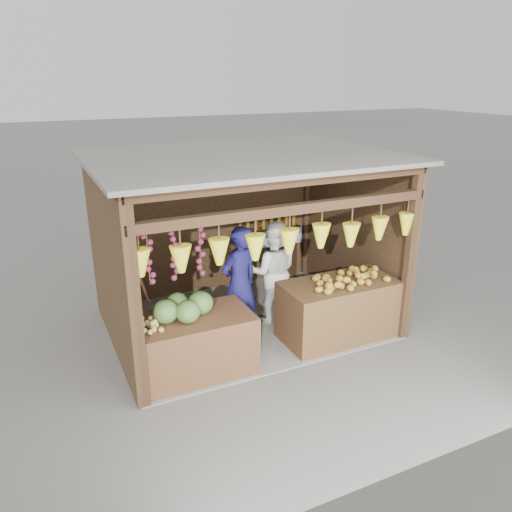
% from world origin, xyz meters
% --- Properties ---
extents(ground, '(80.00, 80.00, 0.00)m').
position_xyz_m(ground, '(0.00, 0.00, 0.00)').
color(ground, '#514F49').
rests_on(ground, ground).
extents(stall_structure, '(4.30, 3.30, 2.66)m').
position_xyz_m(stall_structure, '(-0.03, -0.04, 1.67)').
color(stall_structure, slate).
rests_on(stall_structure, ground).
extents(back_shelf, '(1.25, 0.32, 1.32)m').
position_xyz_m(back_shelf, '(1.05, 1.28, 0.87)').
color(back_shelf, '#382314').
rests_on(back_shelf, ground).
extents(counter_left, '(1.50, 0.85, 0.82)m').
position_xyz_m(counter_left, '(-1.16, -1.02, 0.41)').
color(counter_left, '#462A17').
rests_on(counter_left, ground).
extents(counter_right, '(1.69, 0.85, 0.89)m').
position_xyz_m(counter_right, '(1.07, -1.01, 0.44)').
color(counter_right, '#472B17').
rests_on(counter_right, ground).
extents(stool, '(0.34, 0.34, 0.32)m').
position_xyz_m(stool, '(-1.76, -0.04, 0.16)').
color(stool, black).
rests_on(stool, ground).
extents(man_standing, '(0.73, 0.58, 1.74)m').
position_xyz_m(man_standing, '(-0.24, -0.38, 0.87)').
color(man_standing, '#17154F').
rests_on(man_standing, ground).
extents(woman_standing, '(0.98, 0.88, 1.65)m').
position_xyz_m(woman_standing, '(0.45, -0.09, 0.82)').
color(woman_standing, white).
rests_on(woman_standing, ground).
extents(vendor_seated, '(0.61, 0.50, 1.08)m').
position_xyz_m(vendor_seated, '(-1.76, -0.04, 0.86)').
color(vendor_seated, brown).
rests_on(vendor_seated, stool).
extents(melon_pile, '(1.00, 0.50, 0.32)m').
position_xyz_m(melon_pile, '(-1.26, -0.97, 0.98)').
color(melon_pile, '#224E15').
rests_on(melon_pile, counter_left).
extents(tanfruit_pile, '(0.34, 0.40, 0.13)m').
position_xyz_m(tanfruit_pile, '(-1.73, -1.10, 0.88)').
color(tanfruit_pile, tan).
rests_on(tanfruit_pile, counter_left).
extents(mango_pile, '(1.40, 0.64, 0.22)m').
position_xyz_m(mango_pile, '(1.17, -1.07, 1.00)').
color(mango_pile, orange).
rests_on(mango_pile, counter_right).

